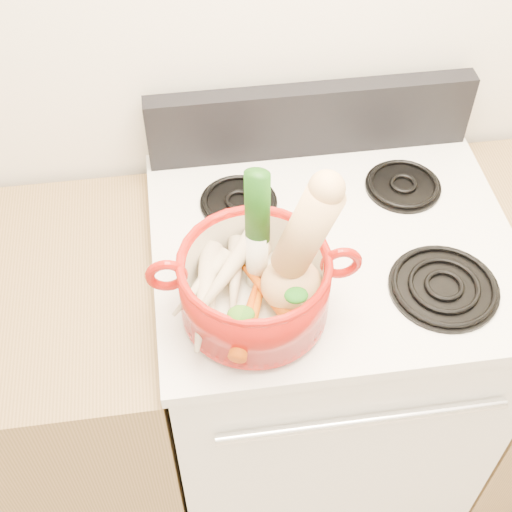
{
  "coord_description": "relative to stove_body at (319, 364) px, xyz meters",
  "views": [
    {
      "loc": [
        -0.31,
        0.41,
        2.08
      ],
      "look_at": [
        -0.2,
        1.21,
        1.15
      ],
      "focal_mm": 50.0,
      "sensor_mm": 36.0,
      "label": 1
    }
  ],
  "objects": [
    {
      "name": "wall_back",
      "position": [
        0.0,
        0.35,
        0.84
      ],
      "size": [
        3.5,
        0.02,
        2.6
      ],
      "primitive_type": "cube",
      "color": "white",
      "rests_on": "floor"
    },
    {
      "name": "carrot_0",
      "position": [
        -0.2,
        -0.21,
        0.56
      ],
      "size": [
        0.1,
        0.17,
        0.05
      ],
      "primitive_type": "cone",
      "rotation": [
        1.66,
        0.0,
        -0.4
      ],
      "color": "#C65B09",
      "rests_on": "dutch_oven"
    },
    {
      "name": "burner_back_right",
      "position": [
        0.19,
        0.14,
        0.5
      ],
      "size": [
        0.17,
        0.17,
        0.02
      ],
      "primitive_type": "cylinder",
      "color": "black",
      "rests_on": "cooktop"
    },
    {
      "name": "squash",
      "position": [
        -0.12,
        -0.18,
        0.68
      ],
      "size": [
        0.23,
        0.17,
        0.32
      ],
      "primitive_type": null,
      "rotation": [
        0.0,
        0.29,
        -0.28
      ],
      "color": "tan",
      "rests_on": "dutch_oven"
    },
    {
      "name": "parsnip_2",
      "position": [
        -0.23,
        -0.14,
        0.57
      ],
      "size": [
        0.07,
        0.18,
        0.05
      ],
      "primitive_type": "cone",
      "rotation": [
        1.66,
        0.0,
        -0.19
      ],
      "color": "beige",
      "rests_on": "dutch_oven"
    },
    {
      "name": "pot_handle_right",
      "position": [
        -0.04,
        -0.17,
        0.63
      ],
      "size": [
        0.08,
        0.02,
        0.08
      ],
      "primitive_type": "torus",
      "rotation": [
        1.57,
        0.0,
        -0.05
      ],
      "color": "#99100A",
      "rests_on": "dutch_oven"
    },
    {
      "name": "parsnip_3",
      "position": [
        -0.3,
        -0.14,
        0.57
      ],
      "size": [
        0.14,
        0.14,
        0.05
      ],
      "primitive_type": "cone",
      "rotation": [
        1.66,
        0.0,
        -0.78
      ],
      "color": "beige",
      "rests_on": "dutch_oven"
    },
    {
      "name": "carrot_2",
      "position": [
        -0.18,
        -0.18,
        0.57
      ],
      "size": [
        0.11,
        0.17,
        0.05
      ],
      "primitive_type": "cone",
      "rotation": [
        1.66,
        0.0,
        0.5
      ],
      "color": "#CA490A",
      "rests_on": "dutch_oven"
    },
    {
      "name": "stove_body",
      "position": [
        0.0,
        0.0,
        0.0
      ],
      "size": [
        0.76,
        0.65,
        0.92
      ],
      "primitive_type": "cube",
      "color": "white",
      "rests_on": "floor"
    },
    {
      "name": "carrot_1",
      "position": [
        -0.22,
        -0.23,
        0.56
      ],
      "size": [
        0.09,
        0.17,
        0.05
      ],
      "primitive_type": "cone",
      "rotation": [
        1.66,
        0.0,
        -0.35
      ],
      "color": "#D5530A",
      "rests_on": "dutch_oven"
    },
    {
      "name": "burner_back_left",
      "position": [
        -0.19,
        0.14,
        0.5
      ],
      "size": [
        0.17,
        0.17,
        0.02
      ],
      "primitive_type": "cylinder",
      "color": "black",
      "rests_on": "cooktop"
    },
    {
      "name": "leek",
      "position": [
        -0.19,
        -0.13,
        0.69
      ],
      "size": [
        0.06,
        0.07,
        0.3
      ],
      "primitive_type": "cylinder",
      "rotation": [
        0.02,
        0.0,
        -0.34
      ],
      "color": "white",
      "rests_on": "dutch_oven"
    },
    {
      "name": "cooktop",
      "position": [
        0.0,
        0.0,
        0.47
      ],
      "size": [
        0.78,
        0.67,
        0.03
      ],
      "primitive_type": "cube",
      "color": "silver",
      "rests_on": "stove_body"
    },
    {
      "name": "control_backsplash",
      "position": [
        0.0,
        0.3,
        0.58
      ],
      "size": [
        0.76,
        0.05,
        0.18
      ],
      "primitive_type": "cube",
      "color": "black",
      "rests_on": "cooktop"
    },
    {
      "name": "parsnip_0",
      "position": [
        -0.28,
        -0.13,
        0.56
      ],
      "size": [
        0.07,
        0.23,
        0.06
      ],
      "primitive_type": "cone",
      "rotation": [
        1.66,
        0.0,
        -0.11
      ],
      "color": "beige",
      "rests_on": "dutch_oven"
    },
    {
      "name": "parsnip_1",
      "position": [
        -0.29,
        -0.17,
        0.57
      ],
      "size": [
        0.1,
        0.23,
        0.07
      ],
      "primitive_type": "cone",
      "rotation": [
        1.66,
        0.0,
        -0.22
      ],
      "color": "beige",
      "rests_on": "dutch_oven"
    },
    {
      "name": "pot_handle_left",
      "position": [
        -0.36,
        -0.16,
        0.63
      ],
      "size": [
        0.08,
        0.02,
        0.08
      ],
      "primitive_type": "torus",
      "rotation": [
        1.57,
        0.0,
        -0.05
      ],
      "color": "#99100A",
      "rests_on": "dutch_oven"
    },
    {
      "name": "dutch_oven",
      "position": [
        -0.2,
        -0.17,
        0.58
      ],
      "size": [
        0.3,
        0.3,
        0.14
      ],
      "primitive_type": "cylinder",
      "rotation": [
        0.0,
        0.0,
        -0.05
      ],
      "color": "#99100A",
      "rests_on": "burner_front_left"
    },
    {
      "name": "parsnip_4",
      "position": [
        -0.25,
        -0.14,
        0.59
      ],
      "size": [
        0.18,
        0.21,
        0.07
      ],
      "primitive_type": "cone",
      "rotation": [
        1.66,
        0.0,
        -0.69
      ],
      "color": "beige",
      "rests_on": "dutch_oven"
    },
    {
      "name": "burner_front_left",
      "position": [
        -0.19,
        -0.16,
        0.5
      ],
      "size": [
        0.22,
        0.22,
        0.02
      ],
      "primitive_type": "cylinder",
      "color": "black",
      "rests_on": "cooktop"
    },
    {
      "name": "ginger",
      "position": [
        -0.19,
        -0.07,
        0.56
      ],
      "size": [
        0.09,
        0.07,
        0.04
      ],
      "primitive_type": "ellipsoid",
      "rotation": [
        0.0,
        0.0,
        0.3
      ],
      "color": "tan",
      "rests_on": "dutch_oven"
    },
    {
      "name": "oven_handle",
      "position": [
        0.0,
        -0.34,
        0.32
      ],
      "size": [
        0.6,
        0.02,
        0.02
      ],
      "primitive_type": "cylinder",
      "rotation": [
        0.0,
        1.57,
        0.0
      ],
      "color": "silver",
      "rests_on": "stove_body"
    },
    {
      "name": "burner_front_right",
      "position": [
        0.19,
        -0.16,
        0.5
      ],
      "size": [
        0.22,
        0.22,
        0.02
      ],
      "primitive_type": "cylinder",
      "color": "black",
      "rests_on": "cooktop"
    }
  ]
}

